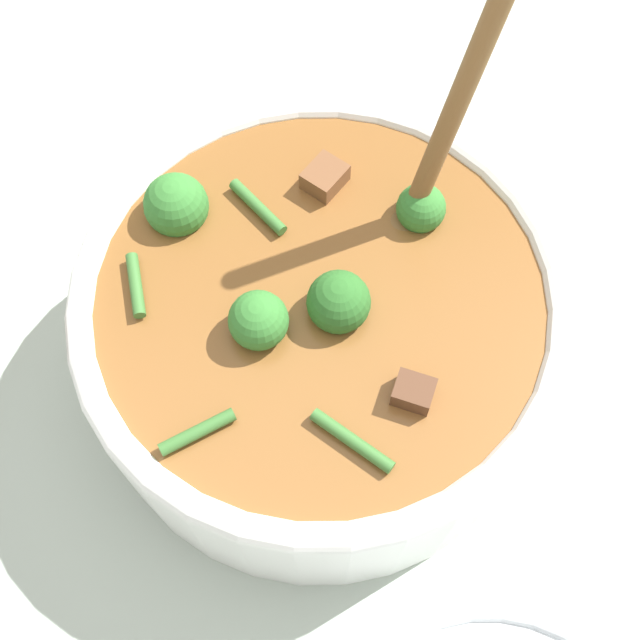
{
  "coord_description": "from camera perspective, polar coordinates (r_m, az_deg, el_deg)",
  "views": [
    {
      "loc": [
        0.06,
        0.2,
        0.5
      ],
      "look_at": [
        0.0,
        0.0,
        0.07
      ],
      "focal_mm": 45.0,
      "sensor_mm": 36.0,
      "label": 1
    }
  ],
  "objects": [
    {
      "name": "ground_plane",
      "position": [
        0.54,
        -0.0,
        -3.31
      ],
      "size": [
        4.0,
        4.0,
        0.0
      ],
      "primitive_type": "plane",
      "color": "#ADBCAD"
    },
    {
      "name": "stew_bowl",
      "position": [
        0.48,
        -0.01,
        -0.35
      ],
      "size": [
        0.28,
        0.28,
        0.3
      ],
      "color": "white",
      "rests_on": "ground_plane"
    }
  ]
}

